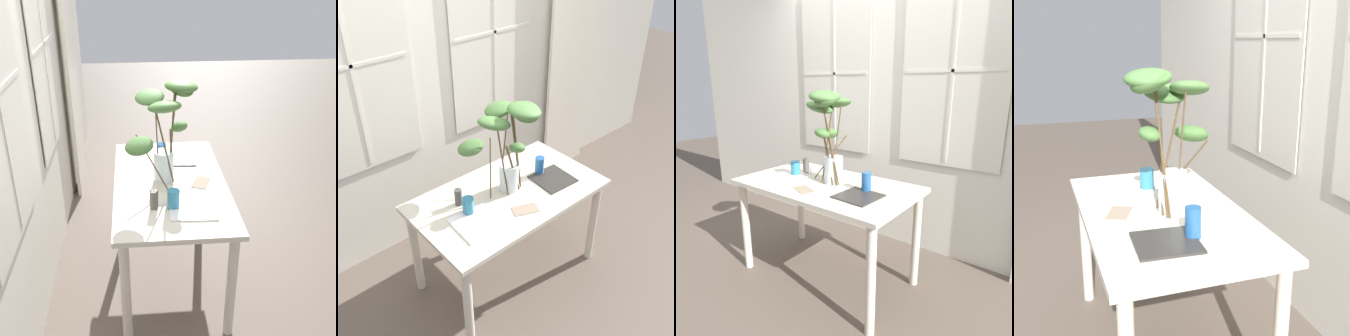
# 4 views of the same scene
# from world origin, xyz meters

# --- Properties ---
(ground) EXTENTS (14.00, 14.00, 0.00)m
(ground) POSITION_xyz_m (0.00, 0.00, 0.00)
(ground) COLOR brown
(back_wall_with_windows) EXTENTS (5.76, 0.14, 2.84)m
(back_wall_with_windows) POSITION_xyz_m (-0.00, 0.91, 1.42)
(back_wall_with_windows) COLOR silver
(back_wall_with_windows) RESTS_ON ground
(dining_table) EXTENTS (1.31, 0.74, 0.77)m
(dining_table) POSITION_xyz_m (0.00, 0.00, 0.66)
(dining_table) COLOR beige
(dining_table) RESTS_ON ground
(vase_with_branches) EXTENTS (0.47, 0.53, 0.70)m
(vase_with_branches) POSITION_xyz_m (0.00, 0.03, 1.19)
(vase_with_branches) COLOR silver
(vase_with_branches) RESTS_ON dining_table
(drinking_glass_blue_left) EXTENTS (0.08, 0.08, 0.12)m
(drinking_glass_blue_left) POSITION_xyz_m (-0.33, 0.01, 0.83)
(drinking_glass_blue_left) COLOR teal
(drinking_glass_blue_left) RESTS_ON dining_table
(drinking_glass_blue_right) EXTENTS (0.07, 0.07, 0.13)m
(drinking_glass_blue_right) POSITION_xyz_m (0.33, 0.03, 0.84)
(drinking_glass_blue_right) COLOR #235693
(drinking_glass_blue_right) RESTS_ON dining_table
(plate_square_left) EXTENTS (0.30, 0.30, 0.01)m
(plate_square_left) POSITION_xyz_m (-0.35, -0.11, 0.78)
(plate_square_left) COLOR white
(plate_square_left) RESTS_ON dining_table
(plate_square_right) EXTENTS (0.28, 0.28, 0.01)m
(plate_square_right) POSITION_xyz_m (0.35, -0.09, 0.78)
(plate_square_right) COLOR #2D2B28
(plate_square_right) RESTS_ON dining_table
(napkin_folded) EXTENTS (0.19, 0.16, 0.00)m
(napkin_folded) POSITION_xyz_m (-0.03, -0.20, 0.77)
(napkin_folded) COLOR gray
(napkin_folded) RESTS_ON dining_table
(pillar_candle) EXTENTS (0.05, 0.05, 0.13)m
(pillar_candle) POSITION_xyz_m (-0.32, 0.12, 0.83)
(pillar_candle) COLOR #514C47
(pillar_candle) RESTS_ON dining_table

